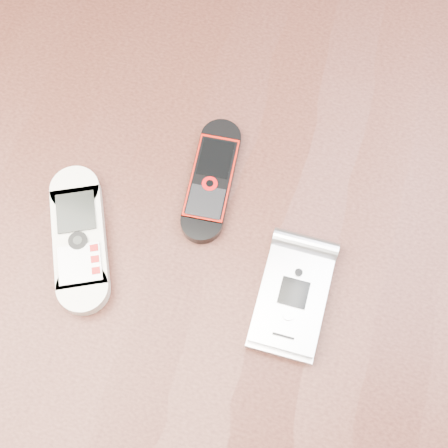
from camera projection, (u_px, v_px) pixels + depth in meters
The scene contains 5 objects.
ground at pixel (222, 356), 1.30m from camera, with size 4.00×4.00×0.00m, color #472B19.
table at pixel (220, 260), 0.69m from camera, with size 1.20×0.80×0.75m.
nokia_white at pixel (79, 238), 0.58m from camera, with size 0.05×0.15×0.02m, color white.
nokia_black_red at pixel (212, 179), 0.61m from camera, with size 0.04×0.13×0.01m, color black.
motorola_razr at pixel (292, 298), 0.56m from camera, with size 0.06×0.12×0.02m, color silver.
Camera 1 is at (0.06, -0.20, 1.31)m, focal length 50.00 mm.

